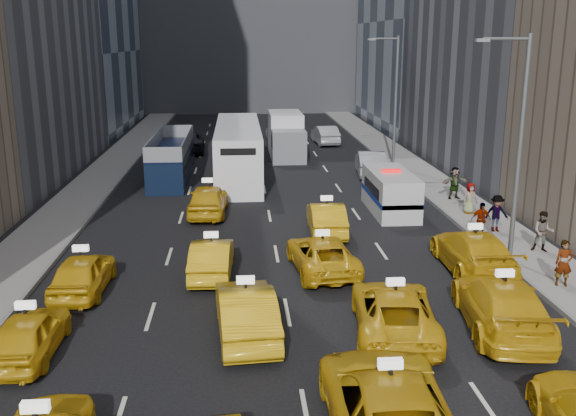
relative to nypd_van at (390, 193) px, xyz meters
name	(u,v)px	position (x,y,z in m)	size (l,w,h in m)	color
sidewalk_west	(83,195)	(-16.84, 4.72, -0.95)	(3.00, 90.00, 0.15)	gray
sidewalk_east	(440,189)	(4.16, 4.72, -0.95)	(3.00, 90.00, 0.15)	gray
curb_west	(109,194)	(-15.39, 4.72, -0.94)	(0.15, 90.00, 0.18)	slate
curb_east	(416,189)	(2.71, 4.72, -0.94)	(0.15, 90.00, 0.18)	slate
streetlight_near	(517,143)	(2.84, -8.28, 3.89)	(2.15, 0.22, 9.00)	#595B60
streetlight_far	(394,97)	(2.84, 11.72, 3.89)	(2.15, 0.22, 9.00)	#595B60
taxi_6	(388,406)	(-4.59, -19.40, -0.20)	(2.74, 5.94, 1.65)	gold
taxi_8	(29,334)	(-13.90, -14.77, -0.35)	(1.60, 3.97, 1.35)	gold
taxi_9	(246,311)	(-7.71, -13.90, -0.24)	(1.68, 4.80, 1.58)	gold
taxi_10	(394,311)	(-3.18, -14.07, -0.30)	(2.41, 5.22, 1.45)	gold
taxi_11	(502,305)	(0.21, -14.09, -0.21)	(2.30, 5.66, 1.64)	gold
taxi_12	(83,273)	(-13.47, -10.00, -0.31)	(1.70, 4.22, 1.44)	gold
taxi_13	(212,258)	(-8.95, -8.64, -0.33)	(1.49, 4.27, 1.41)	gold
taxi_14	(322,255)	(-4.68, -8.50, -0.36)	(2.23, 4.84, 1.34)	gold
taxi_15	(473,252)	(1.18, -8.96, -0.23)	(2.24, 5.52, 1.60)	gold
taxi_16	(208,200)	(-9.47, 0.16, -0.23)	(1.89, 4.71, 1.60)	gold
taxi_17	(326,218)	(-3.84, -3.54, -0.29)	(1.56, 4.47, 1.47)	gold
nypd_van	(390,193)	(0.00, 0.00, 0.00)	(2.27, 5.38, 2.28)	silver
double_decker	(172,158)	(-12.17, 9.21, 0.36)	(2.29, 9.70, 2.82)	black
city_bus	(238,151)	(-7.88, 9.33, 0.68)	(3.09, 13.40, 3.45)	white
box_truck	(286,136)	(-4.20, 16.73, 0.59)	(2.72, 7.27, 3.28)	white
misc_car_0	(370,163)	(0.86, 9.33, -0.21)	(1.74, 5.00, 1.65)	#999BA0
misc_car_1	(186,141)	(-12.02, 19.46, -0.19)	(2.79, 6.04, 1.68)	black
misc_car_2	(280,131)	(-4.13, 25.05, -0.27)	(2.14, 5.26, 1.53)	slate
misc_car_3	(229,138)	(-8.65, 21.97, -0.34)	(1.64, 4.07, 1.39)	black
misc_car_4	(325,135)	(-0.41, 22.53, -0.23)	(1.69, 4.84, 1.60)	#A1A5A8
pedestrian_0	(564,263)	(3.73, -11.06, -0.03)	(0.62, 0.41, 1.70)	gray
pedestrian_1	(543,232)	(4.76, -7.29, -0.01)	(0.84, 0.46, 1.74)	gray
pedestrian_2	(497,213)	(3.96, -4.31, -0.02)	(1.11, 0.46, 1.72)	gray
pedestrian_3	(481,219)	(2.96, -5.02, -0.09)	(0.92, 0.42, 1.58)	gray
pedestrian_4	(470,198)	(3.86, -1.11, -0.09)	(0.77, 0.42, 1.58)	gray
pedestrian_5	(455,183)	(4.10, 2.00, 0.02)	(1.66, 0.48, 1.79)	gray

